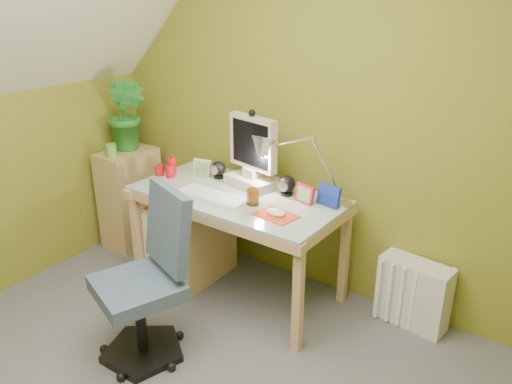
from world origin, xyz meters
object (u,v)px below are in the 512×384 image
Objects in this scene: monitor at (253,147)px; task_chair at (137,287)px; side_ledge at (131,198)px; desk at (237,244)px; radiator at (413,293)px; desk_lamp at (316,153)px; potted_plant at (127,114)px.

monitor is 0.59× the size of task_chair.
task_chair reaches higher than side_ledge.
monitor is (-0.00, 0.18, 0.62)m from desk.
radiator is (2.21, 0.21, -0.17)m from side_ledge.
radiator is at bearing 18.16° from desk.
side_ledge is (-1.58, -0.07, -0.63)m from desk_lamp.
potted_plant reaches higher than radiator.
desk_lamp is 1.58m from potted_plant.
potted_plant is 1.33× the size of radiator.
desk_lamp reaches higher than side_ledge.
potted_plant reaches higher than desk.
side_ledge is 1.38× the size of potted_plant.
task_chair is at bearing -81.26° from monitor.
potted_plant is at bearing -166.44° from monitor.
potted_plant is at bearing 158.62° from task_chair.
potted_plant is 0.63× the size of task_chair.
potted_plant is at bearing 173.86° from desk.
potted_plant is 1.56m from task_chair.
monitor is 1.28m from side_ledge.
potted_plant reaches higher than side_ledge.
side_ledge is 1.41m from task_chair.
side_ledge reaches higher than radiator.
desk_lamp reaches higher than task_chair.
desk is 2.21× the size of desk_lamp.
radiator is (2.21, 0.16, -0.84)m from potted_plant.
task_chair reaches higher than desk.
radiator is (0.63, 0.14, -0.81)m from desk_lamp.
radiator is at bearing 19.63° from monitor.
radiator is at bearing 10.81° from desk_lamp.
desk_lamp is at bearing 0.89° from potted_plant.
potted_plant is 2.37m from radiator.
side_ledge is 0.87× the size of task_chair.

